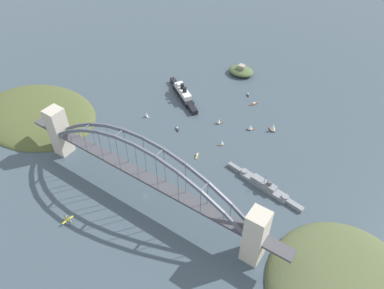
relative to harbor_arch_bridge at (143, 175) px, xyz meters
The scene contains 17 objects.
ground_plane 29.96m from the harbor_arch_bridge, 90.00° to the right, with size 1400.00×1400.00×0.00m, color #3D4C56.
harbor_arch_bridge is the anchor object (origin of this frame).
headland_west_shore 196.45m from the harbor_arch_bridge, behind, with size 158.12×120.30×21.07m.
headland_east_shore 185.89m from the harbor_arch_bridge, ahead, with size 117.76×124.15×28.51m.
ocean_liner 170.51m from the harbor_arch_bridge, 113.01° to the left, with size 72.87×51.54×18.93m.
naval_cruiser 118.74m from the harbor_arch_bridge, 39.62° to the left, with size 87.14×19.05×18.14m.
fort_island_mid_harbor 251.62m from the harbor_arch_bridge, 97.30° to the left, with size 35.94×28.36×15.01m.
seaplane_taxiing_near_bridge 78.41m from the harbor_arch_bridge, 121.95° to the right, with size 8.55×11.44×4.97m.
small_boat_0 127.45m from the harbor_arch_bridge, 129.13° to the left, with size 6.30×3.88×7.66m.
small_boat_1 79.87m from the harbor_arch_bridge, 82.24° to the left, with size 4.16×9.31×2.36m.
small_boat_2 137.61m from the harbor_arch_bridge, 90.00° to the left, with size 6.85×6.81×7.66m.
small_boat_3 209.10m from the harbor_arch_bridge, 89.64° to the left, with size 5.30×8.13×2.40m.
small_boat_4 108.29m from the harbor_arch_bridge, 109.09° to the left, with size 7.15×8.27×2.45m.
small_boat_5 170.87m from the harbor_arch_bridge, 69.69° to the left, with size 10.29×7.70×11.53m.
small_boat_6 109.94m from the harbor_arch_bridge, 77.88° to the left, with size 5.45×6.28×7.38m.
small_boat_7 196.14m from the harbor_arch_bridge, 85.04° to the left, with size 6.92×10.63×2.20m.
small_boat_8 152.67m from the harbor_arch_bridge, 76.02° to the left, with size 8.02×7.59×7.91m.
Camera 1 is at (163.95, -161.67, 270.56)m, focal length 34.05 mm.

